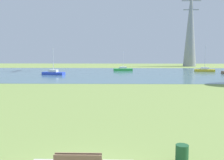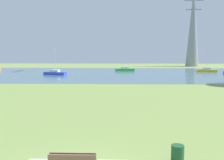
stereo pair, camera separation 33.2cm
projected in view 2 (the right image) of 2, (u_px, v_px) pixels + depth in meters
ground_plane at (106, 92)px, 31.85m from camera, size 160.00×160.00×0.00m
litter_bin at (178, 154)px, 11.36m from camera, size 0.56×0.56×0.80m
water_surface at (113, 73)px, 59.67m from camera, size 140.00×40.00×0.02m
sailboat_green at (125, 69)px, 67.38m from camera, size 4.95×2.09×5.13m
sailboat_blue at (55, 73)px, 55.76m from camera, size 5.02×2.66×5.64m
sailboat_yellow at (207, 70)px, 64.50m from camera, size 5.02×2.55×6.47m
electricity_pylon at (193, 25)px, 88.24m from camera, size 6.40×4.40×27.51m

